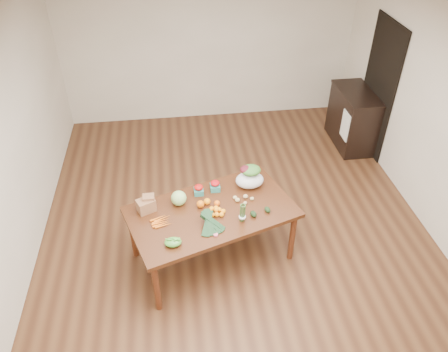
{
  "coord_description": "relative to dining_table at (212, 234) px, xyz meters",
  "views": [
    {
      "loc": [
        -0.7,
        -4.2,
        4.05
      ],
      "look_at": [
        -0.14,
        0.0,
        0.83
      ],
      "focal_mm": 35.0,
      "sensor_mm": 36.0,
      "label": 1
    }
  ],
  "objects": [
    {
      "name": "carrots",
      "position": [
        -0.56,
        -0.12,
        0.39
      ],
      "size": [
        0.27,
        0.25,
        0.03
      ],
      "primitive_type": null,
      "rotation": [
        0.0,
        0.0,
        0.32
      ],
      "color": "orange",
      "rests_on": "dining_table"
    },
    {
      "name": "salad_bag",
      "position": [
        0.5,
        0.38,
        0.51
      ],
      "size": [
        0.4,
        0.35,
        0.26
      ],
      "primitive_type": null,
      "rotation": [
        0.0,
        0.0,
        0.32
      ],
      "color": "silver",
      "rests_on": "dining_table"
    },
    {
      "name": "potato_d",
      "position": [
        0.29,
        0.17,
        0.4
      ],
      "size": [
        0.05,
        0.05,
        0.04
      ],
      "primitive_type": "ellipsoid",
      "color": "#DACF7E",
      "rests_on": "dining_table"
    },
    {
      "name": "cabbage",
      "position": [
        -0.36,
        0.16,
        0.46
      ],
      "size": [
        0.18,
        0.18,
        0.18
      ],
      "primitive_type": "sphere",
      "color": "#ABDD7F",
      "rests_on": "dining_table"
    },
    {
      "name": "kale_bunch",
      "position": [
        -0.03,
        -0.3,
        0.45
      ],
      "size": [
        0.43,
        0.48,
        0.16
      ],
      "primitive_type": null,
      "rotation": [
        0.0,
        0.0,
        0.32
      ],
      "color": "black",
      "rests_on": "dining_table"
    },
    {
      "name": "dish_towel",
      "position": [
        2.31,
        1.92,
        0.18
      ],
      "size": [
        0.02,
        0.28,
        0.45
      ],
      "primitive_type": "cube",
      "color": "white",
      "rests_on": "cabinet"
    },
    {
      "name": "ceiling",
      "position": [
        0.35,
        0.52,
        2.33
      ],
      "size": [
        5.0,
        6.0,
        0.02
      ],
      "primitive_type": "cube",
      "color": "white",
      "rests_on": "room_walls"
    },
    {
      "name": "orange_c",
      "position": [
        0.07,
        0.08,
        0.41
      ],
      "size": [
        0.07,
        0.07,
        0.07
      ],
      "primitive_type": "sphere",
      "color": "orange",
      "rests_on": "dining_table"
    },
    {
      "name": "avocado_b",
      "position": [
        0.62,
        -0.1,
        0.4
      ],
      "size": [
        0.08,
        0.1,
        0.06
      ],
      "primitive_type": "ellipsoid",
      "rotation": [
        0.0,
        0.0,
        0.3
      ],
      "color": "black",
      "rests_on": "dining_table"
    },
    {
      "name": "potato_e",
      "position": [
        0.49,
        0.12,
        0.4
      ],
      "size": [
        0.05,
        0.04,
        0.04
      ],
      "primitive_type": "ellipsoid",
      "color": "tan",
      "rests_on": "dining_table"
    },
    {
      "name": "strawberry_basket_b",
      "position": [
        0.08,
        0.36,
        0.43
      ],
      "size": [
        0.14,
        0.14,
        0.1
      ],
      "primitive_type": null,
      "rotation": [
        0.0,
        0.0,
        0.32
      ],
      "color": "red",
      "rests_on": "dining_table"
    },
    {
      "name": "potato_a",
      "position": [
        0.31,
        0.12,
        0.4
      ],
      "size": [
        0.06,
        0.05,
        0.05
      ],
      "primitive_type": "ellipsoid",
      "color": "tan",
      "rests_on": "dining_table"
    },
    {
      "name": "potato_c",
      "position": [
        0.42,
        0.17,
        0.4
      ],
      "size": [
        0.06,
        0.05,
        0.05
      ],
      "primitive_type": "ellipsoid",
      "color": "#DDB780",
      "rests_on": "dining_table"
    },
    {
      "name": "strawberry_basket_a",
      "position": [
        -0.12,
        0.32,
        0.43
      ],
      "size": [
        0.14,
        0.14,
        0.1
      ],
      "primitive_type": null,
      "rotation": [
        0.0,
        0.0,
        0.32
      ],
      "color": "red",
      "rests_on": "dining_table"
    },
    {
      "name": "cabinet",
      "position": [
        2.57,
        2.26,
        0.1
      ],
      "size": [
        0.52,
        1.02,
        0.94
      ],
      "primitive_type": "cube",
      "color": "black",
      "rests_on": "floor"
    },
    {
      "name": "orange_a",
      "position": [
        -0.12,
        0.08,
        0.42
      ],
      "size": [
        0.09,
        0.09,
        0.09
      ],
      "primitive_type": "sphere",
      "color": "orange",
      "rests_on": "dining_table"
    },
    {
      "name": "avocado_a",
      "position": [
        0.45,
        -0.15,
        0.41
      ],
      "size": [
        0.09,
        0.11,
        0.06
      ],
      "primitive_type": "ellipsoid",
      "rotation": [
        0.0,
        0.0,
        0.3
      ],
      "color": "black",
      "rests_on": "dining_table"
    },
    {
      "name": "dining_table",
      "position": [
        0.0,
        0.0,
        0.0
      ],
      "size": [
        2.07,
        1.55,
        0.75
      ],
      "primitive_type": "cube",
      "rotation": [
        0.0,
        0.0,
        0.32
      ],
      "color": "#44210F",
      "rests_on": "floor"
    },
    {
      "name": "orange_b",
      "position": [
        -0.04,
        0.12,
        0.41
      ],
      "size": [
        0.08,
        0.08,
        0.08
      ],
      "primitive_type": "sphere",
      "color": "orange",
      "rests_on": "dining_table"
    },
    {
      "name": "floor",
      "position": [
        0.35,
        0.52,
        -0.38
      ],
      "size": [
        6.0,
        6.0,
        0.0
      ],
      "primitive_type": "plane",
      "color": "brown",
      "rests_on": "ground"
    },
    {
      "name": "room_walls",
      "position": [
        0.35,
        0.52,
        0.97
      ],
      "size": [
        5.02,
        6.02,
        2.7
      ],
      "color": "silver",
      "rests_on": "floor"
    },
    {
      "name": "asparagus_bundle",
      "position": [
        0.31,
        -0.22,
        0.5
      ],
      "size": [
        0.11,
        0.14,
        0.26
      ],
      "primitive_type": null,
      "rotation": [
        0.15,
        0.0,
        0.32
      ],
      "color": "#426B31",
      "rests_on": "dining_table"
    },
    {
      "name": "doorway_dark",
      "position": [
        2.83,
        2.12,
        0.68
      ],
      "size": [
        0.02,
        1.0,
        2.1
      ],
      "primitive_type": "cube",
      "color": "black",
      "rests_on": "floor"
    },
    {
      "name": "potato_b",
      "position": [
        0.39,
        0.06,
        0.39
      ],
      "size": [
        0.04,
        0.04,
        0.04
      ],
      "primitive_type": "ellipsoid",
      "color": "tan",
      "rests_on": "dining_table"
    },
    {
      "name": "paper_bag",
      "position": [
        -0.73,
        0.1,
        0.47
      ],
      "size": [
        0.31,
        0.29,
        0.18
      ],
      "primitive_type": null,
      "rotation": [
        0.0,
        0.0,
        0.32
      ],
      "color": "brown",
      "rests_on": "dining_table"
    },
    {
      "name": "snap_pea_bag",
      "position": [
        -0.45,
        -0.48,
        0.42
      ],
      "size": [
        0.18,
        0.13,
        0.08
      ],
      "primitive_type": "ellipsoid",
      "color": "green",
      "rests_on": "dining_table"
    },
    {
      "name": "mandarin_cluster",
      "position": [
        0.05,
        -0.06,
        0.42
      ],
      "size": [
        0.23,
        0.23,
        0.09
      ],
      "primitive_type": null,
      "rotation": [
        0.0,
        0.0,
        0.32
      ],
      "color": "#FFAC0F",
      "rests_on": "dining_table"
    }
  ]
}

